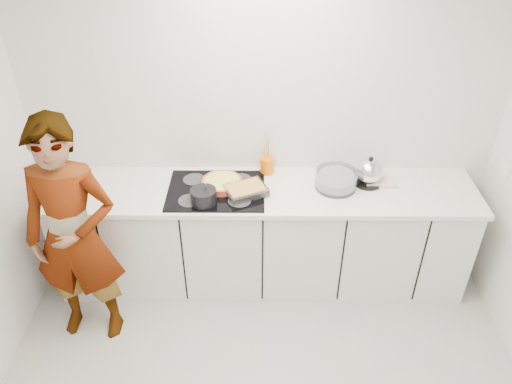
{
  "coord_description": "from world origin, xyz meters",
  "views": [
    {
      "loc": [
        -0.03,
        -1.81,
        3.04
      ],
      "look_at": [
        -0.05,
        1.05,
        1.05
      ],
      "focal_mm": 35.0,
      "sensor_mm": 36.0,
      "label": 1
    }
  ],
  "objects_px": {
    "tart_dish": "(222,183)",
    "baking_dish": "(246,190)",
    "utensil_crock": "(267,165)",
    "saucepan": "(203,196)",
    "cook": "(74,237)",
    "mixing_bowl": "(336,180)",
    "kettle": "(369,172)",
    "hob": "(216,190)"
  },
  "relations": [
    {
      "from": "tart_dish",
      "to": "baking_dish",
      "type": "distance_m",
      "value": 0.21
    },
    {
      "from": "utensil_crock",
      "to": "saucepan",
      "type": "bearing_deg",
      "value": -137.58
    },
    {
      "from": "tart_dish",
      "to": "cook",
      "type": "bearing_deg",
      "value": -150.04
    },
    {
      "from": "baking_dish",
      "to": "mixing_bowl",
      "type": "distance_m",
      "value": 0.68
    },
    {
      "from": "kettle",
      "to": "utensil_crock",
      "type": "height_order",
      "value": "kettle"
    },
    {
      "from": "tart_dish",
      "to": "mixing_bowl",
      "type": "height_order",
      "value": "mixing_bowl"
    },
    {
      "from": "tart_dish",
      "to": "baking_dish",
      "type": "xyz_separation_m",
      "value": [
        0.18,
        -0.1,
        0.0
      ]
    },
    {
      "from": "baking_dish",
      "to": "cook",
      "type": "relative_size",
      "value": 0.2
    },
    {
      "from": "hob",
      "to": "utensil_crock",
      "type": "height_order",
      "value": "utensil_crock"
    },
    {
      "from": "hob",
      "to": "baking_dish",
      "type": "xyz_separation_m",
      "value": [
        0.22,
        -0.05,
        0.04
      ]
    },
    {
      "from": "saucepan",
      "to": "kettle",
      "type": "height_order",
      "value": "kettle"
    },
    {
      "from": "utensil_crock",
      "to": "hob",
      "type": "bearing_deg",
      "value": -145.7
    },
    {
      "from": "baking_dish",
      "to": "tart_dish",
      "type": "bearing_deg",
      "value": 151.01
    },
    {
      "from": "baking_dish",
      "to": "cook",
      "type": "distance_m",
      "value": 1.23
    },
    {
      "from": "saucepan",
      "to": "cook",
      "type": "xyz_separation_m",
      "value": [
        -0.84,
        -0.34,
        -0.1
      ]
    },
    {
      "from": "baking_dish",
      "to": "kettle",
      "type": "xyz_separation_m",
      "value": [
        0.93,
        0.16,
        0.05
      ]
    },
    {
      "from": "hob",
      "to": "utensil_crock",
      "type": "xyz_separation_m",
      "value": [
        0.38,
        0.26,
        0.06
      ]
    },
    {
      "from": "mixing_bowl",
      "to": "tart_dish",
      "type": "bearing_deg",
      "value": -179.74
    },
    {
      "from": "hob",
      "to": "utensil_crock",
      "type": "distance_m",
      "value": 0.47
    },
    {
      "from": "hob",
      "to": "kettle",
      "type": "bearing_deg",
      "value": 5.55
    },
    {
      "from": "tart_dish",
      "to": "baking_dish",
      "type": "bearing_deg",
      "value": -28.99
    },
    {
      "from": "saucepan",
      "to": "utensil_crock",
      "type": "distance_m",
      "value": 0.62
    },
    {
      "from": "baking_dish",
      "to": "saucepan",
      "type": "bearing_deg",
      "value": -159.36
    },
    {
      "from": "mixing_bowl",
      "to": "kettle",
      "type": "relative_size",
      "value": 1.22
    },
    {
      "from": "tart_dish",
      "to": "mixing_bowl",
      "type": "distance_m",
      "value": 0.86
    },
    {
      "from": "kettle",
      "to": "baking_dish",
      "type": "bearing_deg",
      "value": -170.35
    },
    {
      "from": "hob",
      "to": "cook",
      "type": "relative_size",
      "value": 0.41
    },
    {
      "from": "hob",
      "to": "mixing_bowl",
      "type": "xyz_separation_m",
      "value": [
        0.9,
        0.06,
        0.06
      ]
    },
    {
      "from": "hob",
      "to": "saucepan",
      "type": "relative_size",
      "value": 3.01
    },
    {
      "from": "hob",
      "to": "baking_dish",
      "type": "relative_size",
      "value": 2.02
    },
    {
      "from": "utensil_crock",
      "to": "baking_dish",
      "type": "bearing_deg",
      "value": -117.6
    },
    {
      "from": "saucepan",
      "to": "cook",
      "type": "height_order",
      "value": "cook"
    },
    {
      "from": "baking_dish",
      "to": "kettle",
      "type": "distance_m",
      "value": 0.94
    },
    {
      "from": "saucepan",
      "to": "kettle",
      "type": "distance_m",
      "value": 1.26
    },
    {
      "from": "utensil_crock",
      "to": "tart_dish",
      "type": "bearing_deg",
      "value": -148.68
    },
    {
      "from": "hob",
      "to": "tart_dish",
      "type": "distance_m",
      "value": 0.08
    },
    {
      "from": "hob",
      "to": "baking_dish",
      "type": "distance_m",
      "value": 0.23
    },
    {
      "from": "mixing_bowl",
      "to": "kettle",
      "type": "bearing_deg",
      "value": 12.05
    },
    {
      "from": "mixing_bowl",
      "to": "utensil_crock",
      "type": "distance_m",
      "value": 0.55
    },
    {
      "from": "tart_dish",
      "to": "utensil_crock",
      "type": "height_order",
      "value": "utensil_crock"
    },
    {
      "from": "kettle",
      "to": "utensil_crock",
      "type": "bearing_deg",
      "value": 168.95
    },
    {
      "from": "saucepan",
      "to": "kettle",
      "type": "xyz_separation_m",
      "value": [
        1.23,
        0.27,
        0.03
      ]
    }
  ]
}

